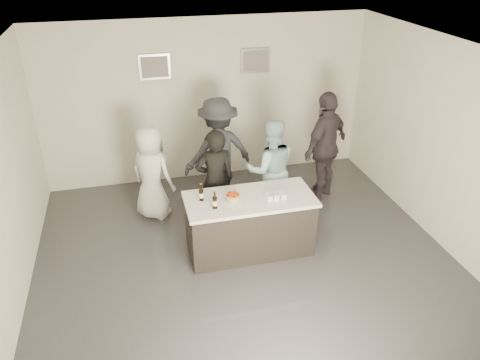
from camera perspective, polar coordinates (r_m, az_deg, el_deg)
The scene contains 18 objects.
floor at distance 6.85m, azimuth 1.03°, elevation -10.46°, with size 6.00×6.00×0.00m, color #3D3D42.
ceiling at distance 5.50m, azimuth 1.31°, elevation 14.78°, with size 6.00×6.00×0.00m, color white.
wall_back at distance 8.74m, azimuth -4.04°, elevation 9.56°, with size 6.00×0.04×3.00m, color silver.
wall_front at distance 3.79m, azimuth 13.80°, elevation -19.91°, with size 6.00×0.04×3.00m, color silver.
wall_right at distance 7.34m, azimuth 24.45°, elevation 3.31°, with size 0.04×6.00×3.00m, color silver.
picture_left at distance 8.41m, azimuth -10.37°, elevation 13.42°, with size 0.54×0.04×0.44m, color #B2B2B7.
picture_right at distance 8.71m, azimuth 1.86°, elevation 14.35°, with size 0.54×0.04×0.44m, color #B2B2B7.
bar_counter at distance 6.92m, azimuth 1.17°, elevation -5.39°, with size 1.86×0.86×0.90m, color white.
cake at distance 6.61m, azimuth -0.88°, elevation -2.15°, with size 0.20×0.20×0.07m, color orange.
beer_bottle_a at distance 6.57m, azimuth -4.75°, elevation -1.50°, with size 0.07×0.07×0.26m, color black.
beer_bottle_b at distance 6.38m, azimuth -3.10°, elevation -2.44°, with size 0.07×0.07×0.26m, color black.
tumbler_cluster at distance 6.68m, azimuth 4.37°, elevation -1.87°, with size 0.30×0.19×0.08m, color orange.
candles at distance 6.39m, azimuth -1.16°, elevation -3.64°, with size 0.24×0.08×0.01m, color pink.
person_main_black at distance 7.24m, azimuth -3.05°, elevation -0.10°, with size 0.62×0.41×1.70m, color black.
person_main_blue at distance 7.56m, azimuth 3.72°, elevation 1.26°, with size 0.84×0.65×1.72m, color #A0CCD2.
person_guest_left at distance 7.72m, azimuth -10.73°, elevation 0.84°, with size 0.78×0.50×1.59m, color white.
person_guest_right at distance 8.24m, azimuth 10.38°, elevation 4.07°, with size 1.14×0.48×1.95m, color #362F38.
person_guest_back at distance 8.01m, azimuth -2.65°, elevation 3.55°, with size 1.22×0.70×1.88m, color #2F2E36.
Camera 1 is at (-1.42, -5.16, 4.27)m, focal length 35.00 mm.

